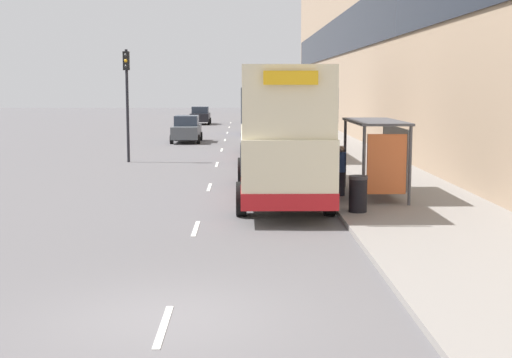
{
  "coord_description": "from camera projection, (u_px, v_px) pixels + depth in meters",
  "views": [
    {
      "loc": [
        1.25,
        -11.19,
        3.75
      ],
      "look_at": [
        1.8,
        18.81,
        -0.19
      ],
      "focal_mm": 50.0,
      "sensor_mm": 36.0,
      "label": 1
    }
  ],
  "objects": [
    {
      "name": "pedestrian_1",
      "position": [
        323.0,
        153.0,
        28.15
      ],
      "size": [
        0.37,
        0.37,
        1.85
      ],
      "color": "#23232D",
      "rests_on": "ground_plane"
    },
    {
      "name": "pedestrian_at_shelter",
      "position": [
        341.0,
        170.0,
        23.44
      ],
      "size": [
        0.33,
        0.33,
        1.65
      ],
      "color": "#23232D",
      "rests_on": "ground_plane"
    },
    {
      "name": "lane_mark_3",
      "position": [
        217.0,
        164.0,
        34.04
      ],
      "size": [
        0.12,
        2.0,
        0.01
      ],
      "color": "silver",
      "rests_on": "ground_plane"
    },
    {
      "name": "pavement",
      "position": [
        318.0,
        139.0,
        49.83
      ],
      "size": [
        5.0,
        93.0,
        0.14
      ],
      "color": "gray",
      "rests_on": "ground_plane"
    },
    {
      "name": "bus_shelter",
      "position": [
        382.0,
        144.0,
        23.07
      ],
      "size": [
        1.6,
        4.2,
        2.48
      ],
      "color": "#4C4C51",
      "rests_on": "ground_plane"
    },
    {
      "name": "lane_mark_2",
      "position": [
        209.0,
        187.0,
        26.41
      ],
      "size": [
        0.12,
        2.0,
        0.01
      ],
      "color": "silver",
      "rests_on": "ground_plane"
    },
    {
      "name": "car_3",
      "position": [
        257.0,
        115.0,
        70.78
      ],
      "size": [
        2.0,
        4.16,
        1.7
      ],
      "color": "#4C5156",
      "rests_on": "ground_plane"
    },
    {
      "name": "double_decker_bus_near",
      "position": [
        280.0,
        130.0,
        23.65
      ],
      "size": [
        2.85,
        10.74,
        4.3
      ],
      "color": "beige",
      "rests_on": "ground_plane"
    },
    {
      "name": "lane_mark_1",
      "position": [
        196.0,
        228.0,
        18.79
      ],
      "size": [
        0.12,
        2.0,
        0.01
      ],
      "color": "silver",
      "rests_on": "ground_plane"
    },
    {
      "name": "car_1",
      "position": [
        200.0,
        116.0,
        69.38
      ],
      "size": [
        2.0,
        3.9,
        1.72
      ],
      "rotation": [
        0.0,
        0.0,
        3.14
      ],
      "color": "black",
      "rests_on": "ground_plane"
    },
    {
      "name": "lane_mark_5",
      "position": [
        225.0,
        140.0,
        49.29
      ],
      "size": [
        0.12,
        2.0,
        0.01
      ],
      "color": "silver",
      "rests_on": "ground_plane"
    },
    {
      "name": "litter_bin",
      "position": [
        358.0,
        194.0,
        20.42
      ],
      "size": [
        0.55,
        0.55,
        1.05
      ],
      "color": "black",
      "rests_on": "ground_plane"
    },
    {
      "name": "ground_plane",
      "position": [
        166.0,
        318.0,
        11.56
      ],
      "size": [
        220.0,
        220.0,
        0.0
      ],
      "primitive_type": "plane",
      "color": "#5B595B"
    },
    {
      "name": "lane_mark_6",
      "position": [
        227.0,
        133.0,
        56.92
      ],
      "size": [
        0.12,
        2.0,
        0.01
      ],
      "color": "silver",
      "rests_on": "ground_plane"
    },
    {
      "name": "lane_mark_7",
      "position": [
        229.0,
        127.0,
        64.55
      ],
      "size": [
        0.12,
        2.0,
        0.01
      ],
      "color": "silver",
      "rests_on": "ground_plane"
    },
    {
      "name": "car_0",
      "position": [
        254.0,
        123.0,
        55.8
      ],
      "size": [
        2.07,
        4.47,
        1.71
      ],
      "color": "navy",
      "rests_on": "ground_plane"
    },
    {
      "name": "lane_mark_0",
      "position": [
        164.0,
        326.0,
        11.16
      ],
      "size": [
        0.12,
        2.0,
        0.01
      ],
      "color": "silver",
      "rests_on": "ground_plane"
    },
    {
      "name": "traffic_light_far_kerb",
      "position": [
        127.0,
        87.0,
        34.65
      ],
      "size": [
        0.3,
        0.32,
        5.49
      ],
      "color": "black",
      "rests_on": "ground_plane"
    },
    {
      "name": "lane_mark_8",
      "position": [
        231.0,
        123.0,
        72.17
      ],
      "size": [
        0.12,
        2.0,
        0.01
      ],
      "color": "silver",
      "rests_on": "ground_plane"
    },
    {
      "name": "terrace_facade",
      "position": [
        377.0,
        15.0,
        48.79
      ],
      "size": [
        3.1,
        93.0,
        17.18
      ],
      "color": "#9E846B",
      "rests_on": "ground_plane"
    },
    {
      "name": "lane_mark_4",
      "position": [
        222.0,
        150.0,
        41.67
      ],
      "size": [
        0.12,
        2.0,
        0.01
      ],
      "color": "silver",
      "rests_on": "ground_plane"
    },
    {
      "name": "double_decker_bus_ahead",
      "position": [
        267.0,
        114.0,
        37.53
      ],
      "size": [
        2.85,
        10.25,
        4.3
      ],
      "color": "beige",
      "rests_on": "ground_plane"
    },
    {
      "name": "car_2",
      "position": [
        187.0,
        129.0,
        47.46
      ],
      "size": [
        1.93,
        4.38,
        1.77
      ],
      "rotation": [
        0.0,
        0.0,
        3.14
      ],
      "color": "#4C5156",
      "rests_on": "ground_plane"
    }
  ]
}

